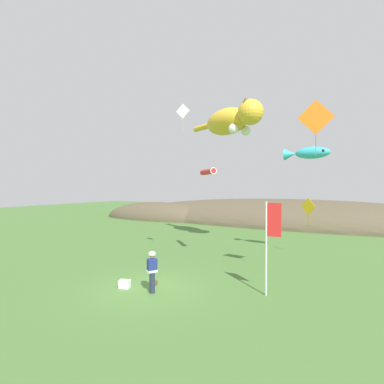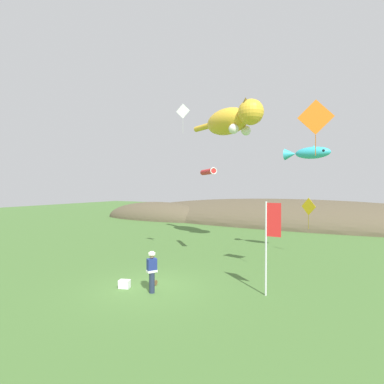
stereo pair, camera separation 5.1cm
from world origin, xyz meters
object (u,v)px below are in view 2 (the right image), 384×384
(picnic_cooler, at_px, (124,284))
(kite_giant_cat, at_px, (232,120))
(festival_attendant, at_px, (152,271))
(kite_diamond_orange, at_px, (316,117))
(festival_banner_pole, at_px, (270,234))
(kite_tube_streamer, at_px, (208,172))
(kite_fish_windsock, at_px, (307,153))
(kite_diamond_gold, at_px, (309,207))
(kite_spool, at_px, (155,283))
(kite_diamond_white, at_px, (183,112))

(picnic_cooler, relative_size, kite_giant_cat, 0.08)
(festival_attendant, distance_m, kite_diamond_orange, 9.68)
(festival_banner_pole, height_order, kite_tube_streamer, kite_tube_streamer)
(kite_giant_cat, bearing_deg, kite_tube_streamer, -86.24)
(kite_fish_windsock, bearing_deg, festival_banner_pole, -91.79)
(kite_diamond_gold, bearing_deg, festival_banner_pole, -92.09)
(festival_banner_pole, bearing_deg, kite_tube_streamer, 137.70)
(kite_spool, relative_size, kite_diamond_orange, 0.11)
(picnic_cooler, relative_size, kite_fish_windsock, 0.20)
(picnic_cooler, distance_m, kite_diamond_gold, 12.54)
(kite_spool, xyz_separation_m, kite_diamond_orange, (6.54, 2.83, 7.43))
(picnic_cooler, height_order, kite_tube_streamer, kite_tube_streamer)
(festival_banner_pole, height_order, kite_diamond_white, kite_diamond_white)
(festival_attendant, bearing_deg, kite_giant_cat, 95.45)
(festival_banner_pole, bearing_deg, kite_diamond_orange, 44.98)
(kite_diamond_gold, bearing_deg, kite_spool, -119.22)
(kite_spool, xyz_separation_m, kite_fish_windsock, (5.24, 9.19, 6.59))
(festival_attendant, xyz_separation_m, picnic_cooler, (-1.44, -0.14, -0.77))
(picnic_cooler, bearing_deg, festival_attendant, 5.37)
(festival_attendant, relative_size, kite_tube_streamer, 0.92)
(picnic_cooler, distance_m, kite_giant_cat, 15.20)
(festival_banner_pole, bearing_deg, kite_diamond_gold, 87.91)
(kite_diamond_orange, bearing_deg, kite_spool, -156.59)
(festival_banner_pole, relative_size, kite_tube_streamer, 2.04)
(festival_banner_pole, bearing_deg, kite_diamond_white, 152.99)
(festival_attendant, distance_m, kite_diamond_white, 9.85)
(kite_giant_cat, distance_m, kite_tube_streamer, 6.34)
(kite_giant_cat, xyz_separation_m, kite_diamond_gold, (5.91, -1.37, -6.48))
(kite_spool, height_order, kite_fish_windsock, kite_fish_windsock)
(picnic_cooler, height_order, kite_diamond_orange, kite_diamond_orange)
(festival_attendant, bearing_deg, kite_fish_windsock, 64.70)
(kite_giant_cat, relative_size, kite_diamond_gold, 3.62)
(kite_diamond_white, bearing_deg, kite_diamond_orange, -11.66)
(kite_fish_windsock, height_order, kite_diamond_gold, kite_fish_windsock)
(kite_giant_cat, distance_m, kite_diamond_gold, 8.88)
(kite_diamond_orange, bearing_deg, picnic_cooler, -153.02)
(kite_fish_windsock, relative_size, kite_diamond_orange, 1.20)
(festival_attendant, distance_m, kite_diamond_gold, 11.59)
(kite_giant_cat, distance_m, kite_diamond_white, 6.46)
(kite_fish_windsock, bearing_deg, festival_attendant, -115.30)
(kite_giant_cat, bearing_deg, festival_banner_pole, -59.55)
(kite_spool, relative_size, kite_tube_streamer, 0.13)
(festival_banner_pole, relative_size, kite_diamond_orange, 1.63)
(picnic_cooler, relative_size, festival_banner_pole, 0.14)
(festival_attendant, height_order, kite_giant_cat, kite_giant_cat)
(kite_tube_streamer, bearing_deg, kite_diamond_white, -117.01)
(festival_attendant, xyz_separation_m, kite_diamond_white, (-1.66, 5.27, 8.16))
(kite_diamond_gold, relative_size, kite_diamond_white, 1.13)
(kite_fish_windsock, relative_size, kite_tube_streamer, 1.51)
(festival_banner_pole, distance_m, kite_diamond_white, 9.51)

